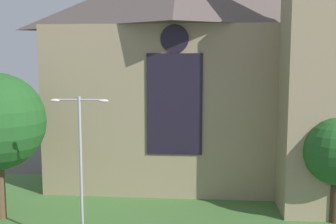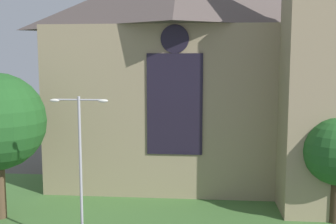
{
  "view_description": "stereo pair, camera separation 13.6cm",
  "coord_description": "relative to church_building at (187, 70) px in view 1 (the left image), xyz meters",
  "views": [
    {
      "loc": [
        2.49,
        -20.22,
        11.12
      ],
      "look_at": [
        0.12,
        8.0,
        7.59
      ],
      "focal_mm": 44.03,
      "sensor_mm": 36.0,
      "label": 1
    },
    {
      "loc": [
        2.63,
        -20.2,
        11.12
      ],
      "look_at": [
        0.12,
        8.0,
        7.59
      ],
      "focal_mm": 44.03,
      "sensor_mm": 36.0,
      "label": 2
    }
  ],
  "objects": [
    {
      "name": "ground",
      "position": [
        -1.07,
        -7.38,
        -10.27
      ],
      "size": [
        160.0,
        160.0,
        0.0
      ],
      "primitive_type": "plane",
      "color": "#56544C"
    },
    {
      "name": "grass_verge",
      "position": [
        -1.07,
        -9.38,
        -10.27
      ],
      "size": [
        120.0,
        20.0,
        0.01
      ],
      "primitive_type": "cube",
      "color": "#477538",
      "rests_on": "ground"
    },
    {
      "name": "church_building",
      "position": [
        0.0,
        0.0,
        0.0
      ],
      "size": [
        23.2,
        16.2,
        26.0
      ],
      "color": "tan",
      "rests_on": "ground"
    },
    {
      "name": "streetlamp_near",
      "position": [
        -5.51,
        -14.98,
        -4.54
      ],
      "size": [
        3.37,
        0.26,
        9.13
      ],
      "color": "#B2B2B7",
      "rests_on": "ground"
    }
  ]
}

